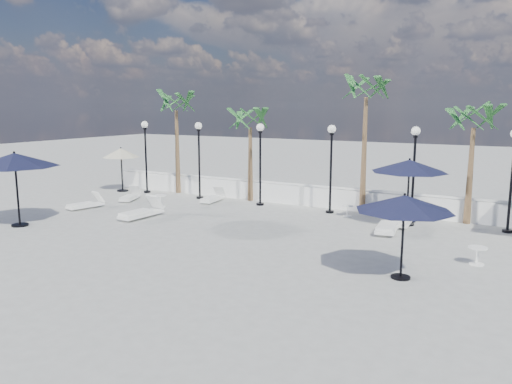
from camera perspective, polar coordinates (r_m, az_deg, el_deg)
The scene contains 24 objects.
ground at distance 16.44m, azimuth 0.16°, elevation -6.57°, with size 100.00×100.00×0.00m, color gray.
balustrade at distance 23.00m, azimuth 9.35°, elevation -0.76°, with size 26.00×0.30×1.01m.
lamppost_0 at distance 27.33m, azimuth -12.52°, elevation 5.09°, with size 0.36×0.36×3.84m.
lamppost_1 at distance 25.13m, azimuth -6.54°, elevation 4.86°, with size 0.36×0.36×3.84m.
lamppost_2 at distance 23.25m, azimuth 0.48°, elevation 4.53°, with size 0.36×0.36×3.84m.
lamppost_3 at distance 21.78m, azimuth 8.59°, elevation 4.06°, with size 0.36×0.36×3.84m.
lamppost_4 at distance 20.80m, azimuth 17.64°, elevation 3.44°, with size 0.36×0.36×3.84m.
palm_0 at distance 26.89m, azimuth -9.11°, elevation 9.48°, with size 2.60×2.60×5.50m.
palm_1 at distance 24.36m, azimuth -0.67°, elevation 7.74°, with size 2.60×2.60×4.70m.
palm_2 at distance 22.05m, azimuth 12.49°, elevation 10.84°, with size 2.60×2.60×6.10m.
palm_3 at distance 21.18m, azimuth 23.63°, elevation 7.14°, with size 2.60×2.60×4.90m.
lounger_0 at distance 24.08m, azimuth -18.89°, elevation -1.30°, with size 0.90×1.78×0.64m.
lounger_1 at distance 21.41m, azimuth -12.96°, elevation -2.23°, with size 0.82×2.12×0.78m.
lounger_2 at distance 25.51m, azimuth -14.17°, elevation -0.49°, with size 1.08×1.72×0.61m.
lounger_3 at distance 24.42m, azimuth -4.92°, elevation -0.65°, with size 0.73×1.75×0.64m.
lounger_4 at distance 19.27m, azimuth 14.89°, elevation -3.65°, with size 0.91×2.15×0.78m.
lounger_5 at distance 20.40m, azimuth 16.49°, elevation -3.13°, with size 0.65×1.68×0.62m.
side_table_0 at distance 23.49m, azimuth -10.87°, elevation -0.90°, with size 0.58×0.58×0.56m.
side_table_1 at distance 21.53m, azimuth 10.41°, elevation -2.03°, with size 0.47×0.47×0.46m.
side_table_2 at distance 16.20m, azimuth 23.98°, elevation -6.50°, with size 0.55×0.55×0.54m.
parasol_navy_left at distance 21.25m, azimuth -25.87°, elevation 3.29°, with size 3.32×3.32×2.93m.
parasol_navy_mid at distance 20.22m, azimuth 17.13°, elevation 2.82°, with size 2.96×2.96×2.65m.
parasol_navy_right at distance 13.83m, azimuth 16.60°, elevation -1.29°, with size 2.63×2.63×2.36m.
parasol_cream_small at distance 28.17m, azimuth -15.17°, elevation 4.27°, with size 1.98×1.98×2.43m.
Camera 1 is at (7.72, -13.76, 4.64)m, focal length 35.00 mm.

